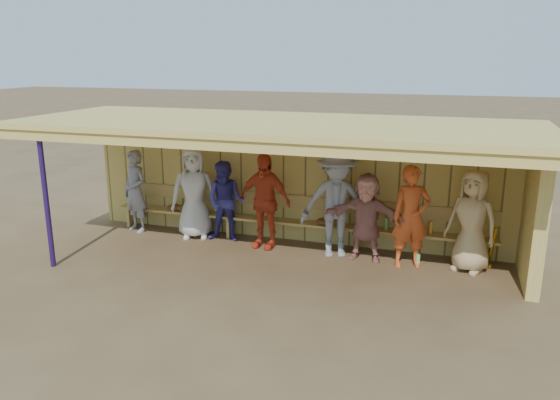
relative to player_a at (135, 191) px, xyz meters
The scene contains 12 objects.
ground 3.49m from the player_a, 13.62° to the right, with size 90.00×90.00×0.00m, color brown.
player_a is the anchor object (origin of this frame).
player_b 1.34m from the player_a, ahead, with size 0.90×0.59×1.85m, color silver.
player_c 2.02m from the player_a, ahead, with size 0.78×0.61×1.60m, color #393490.
player_d 2.86m from the player_a, ahead, with size 1.07×0.44×1.82m, color red.
player_e 4.26m from the player_a, ahead, with size 1.29×0.74×1.99m, color gray.
player_f 4.81m from the player_a, ahead, with size 1.47×0.47×1.59m, color tan.
player_g 5.59m from the player_a, ahead, with size 0.65×0.43×1.79m, color #CA4F20.
player_h 6.58m from the player_a, ahead, with size 0.86×0.56×1.76m, color tan.
dugout_structure 3.77m from the player_a, ahead, with size 8.80×3.20×2.50m.
bench 3.32m from the player_a, ahead, with size 7.60×0.34×0.93m.
dugout_equipment 2.81m from the player_a, ahead, with size 6.39×0.62×0.80m.
Camera 1 is at (2.94, -8.65, 3.57)m, focal length 35.00 mm.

